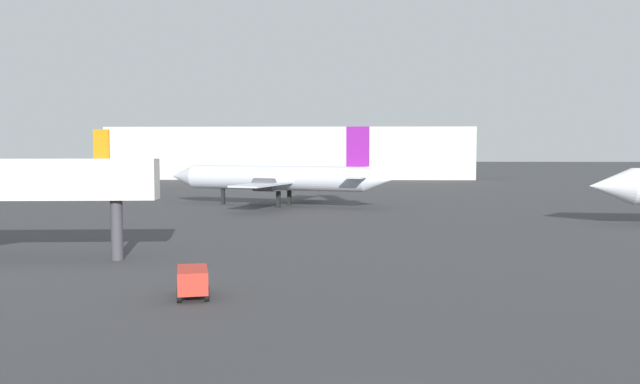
# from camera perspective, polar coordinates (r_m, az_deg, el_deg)

# --- Properties ---
(airplane_distant) EXTENTS (26.70, 20.97, 8.94)m
(airplane_distant) POSITION_cam_1_polar(r_m,az_deg,el_deg) (72.83, -3.82, 1.25)
(airplane_distant) COLOR silver
(airplane_distant) RESTS_ON ground_plane
(airplane_far_left) EXTENTS (29.97, 23.88, 9.14)m
(airplane_far_left) POSITION_cam_1_polar(r_m,az_deg,el_deg) (99.97, -24.04, 1.60)
(airplane_far_left) COLOR silver
(airplane_far_left) RESTS_ON ground_plane
(baggage_cart) EXTENTS (1.87, 2.64, 1.30)m
(baggage_cart) POSITION_cam_1_polar(r_m,az_deg,el_deg) (29.07, -11.30, -7.74)
(baggage_cart) COLOR red
(baggage_cart) RESTS_ON ground_plane
(terminal_building) EXTENTS (77.75, 19.46, 11.06)m
(terminal_building) POSITION_cam_1_polar(r_m,az_deg,el_deg) (143.00, -2.53, 3.49)
(terminal_building) COLOR beige
(terminal_building) RESTS_ON ground_plane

